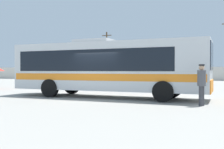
# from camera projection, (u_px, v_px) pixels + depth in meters

# --- Properties ---
(ground_plane) EXTENTS (300.00, 300.00, 0.00)m
(ground_plane) POSITION_uv_depth(u_px,v_px,m) (133.00, 88.00, 24.77)
(ground_plane) COLOR gray
(perimeter_wall) EXTENTS (80.00, 0.30, 2.08)m
(perimeter_wall) POSITION_uv_depth(u_px,v_px,m) (158.00, 74.00, 43.67)
(perimeter_wall) COLOR beige
(perimeter_wall) RESTS_ON ground_plane
(coach_bus_silver_orange) EXTENTS (11.53, 3.90, 3.35)m
(coach_bus_silver_orange) POSITION_uv_depth(u_px,v_px,m) (105.00, 66.00, 15.89)
(coach_bus_silver_orange) COLOR silver
(coach_bus_silver_orange) RESTS_ON ground_plane
(attendant_by_bus_door) EXTENTS (0.49, 0.49, 1.82)m
(attendant_by_bus_door) POSITION_uv_depth(u_px,v_px,m) (202.00, 82.00, 11.96)
(attendant_by_bus_door) COLOR #38383D
(attendant_by_bus_door) RESTS_ON ground_plane
(parked_car_leftmost_grey) EXTENTS (4.24, 2.05, 1.45)m
(parked_car_leftmost_grey) POSITION_uv_depth(u_px,v_px,m) (82.00, 75.00, 43.46)
(parked_car_leftmost_grey) COLOR slate
(parked_car_leftmost_grey) RESTS_ON ground_plane
(parked_car_second_silver) EXTENTS (4.37, 2.22, 1.54)m
(parked_car_second_silver) POSITION_uv_depth(u_px,v_px,m) (117.00, 75.00, 41.06)
(parked_car_second_silver) COLOR #B7BABF
(parked_car_second_silver) RESTS_ON ground_plane
(parked_car_third_white) EXTENTS (4.23, 2.16, 1.47)m
(parked_car_third_white) POSITION_uv_depth(u_px,v_px,m) (154.00, 76.00, 39.79)
(parked_car_third_white) COLOR silver
(parked_car_third_white) RESTS_ON ground_plane
(utility_pole_near) EXTENTS (1.80, 0.40, 8.28)m
(utility_pole_near) POSITION_uv_depth(u_px,v_px,m) (107.00, 55.00, 48.49)
(utility_pole_near) COLOR #4C3823
(utility_pole_near) RESTS_ON ground_plane
(roadside_tree_left) EXTENTS (5.30, 5.30, 7.47)m
(roadside_tree_left) POSITION_uv_depth(u_px,v_px,m) (89.00, 51.00, 52.41)
(roadside_tree_left) COLOR brown
(roadside_tree_left) RESTS_ON ground_plane
(roadside_tree_midleft) EXTENTS (4.13, 4.13, 6.10)m
(roadside_tree_midleft) POSITION_uv_depth(u_px,v_px,m) (143.00, 55.00, 50.59)
(roadside_tree_midleft) COLOR brown
(roadside_tree_midleft) RESTS_ON ground_plane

